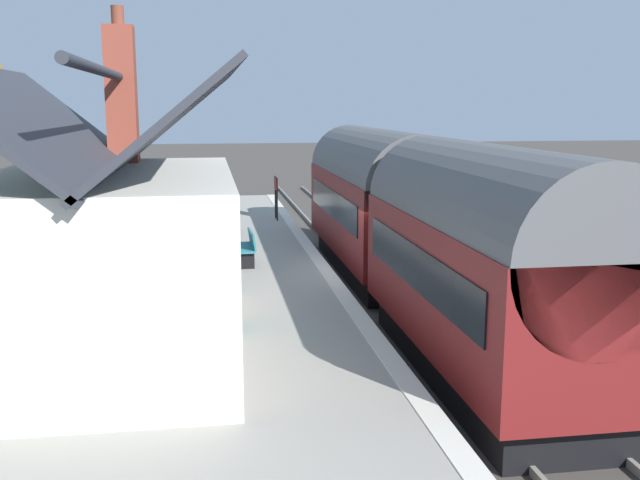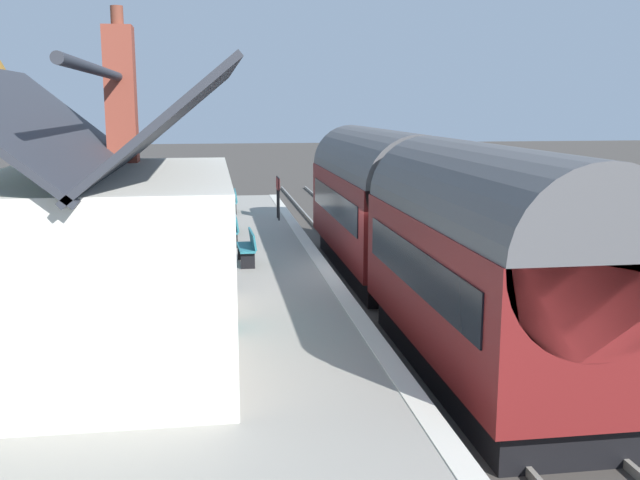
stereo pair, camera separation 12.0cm
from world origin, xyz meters
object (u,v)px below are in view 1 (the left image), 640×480
bench_near_building (231,229)px  station_sign_board (276,187)px  bench_mid_platform (229,218)px  planter_under_sign (145,204)px  station_building (115,254)px  bench_by_lamp (231,201)px  planter_by_door (199,203)px  planter_bench_right (189,233)px  train (416,221)px  planter_edge_near (167,202)px  planter_bench_left (115,226)px  bench_platform_end (248,247)px

bench_near_building → station_sign_board: size_ratio=0.90×
bench_mid_platform → planter_under_sign: bearing=30.5°
station_building → bench_by_lamp: (15.91, -2.48, -1.19)m
planter_by_door → bench_near_building: bearing=-172.0°
planter_bench_right → planter_by_door: bearing=-2.1°
planter_under_sign → station_sign_board: bearing=-119.0°
station_building → planter_under_sign: bearing=3.0°
bench_near_building → planter_under_sign: 8.10m
bench_near_building → planter_bench_right: (0.50, 1.28, -0.18)m
train → planter_edge_near: bearing=28.3°
planter_bench_left → planter_edge_near: 5.10m
bench_mid_platform → planter_bench_left: size_ratio=1.43×
planter_under_sign → planter_bench_left: planter_under_sign is taller
bench_platform_end → planter_under_sign: bench_platform_end is taller
station_building → bench_platform_end: station_building is taller
planter_under_sign → planter_bench_right: planter_bench_right is taller
bench_by_lamp → planter_edge_near: 2.61m
train → station_building: station_building is taller
bench_platform_end → planter_under_sign: 10.85m
planter_bench_left → bench_by_lamp: bearing=-43.7°
train → station_building: size_ratio=2.40×
planter_under_sign → bench_platform_end: bearing=-161.4°
planter_edge_near → train: bearing=-151.7°
train → station_sign_board: size_ratio=10.95×
bench_by_lamp → planter_under_sign: size_ratio=1.76×
bench_near_building → planter_bench_left: (2.56, 3.71, -0.22)m
bench_by_lamp → bench_mid_platform: (-4.54, 0.20, 0.00)m
planter_by_door → planter_bench_left: bearing=150.5°
bench_near_building → planter_bench_left: size_ratio=1.42×
planter_edge_near → station_sign_board: bearing=-123.7°
bench_platform_end → bench_mid_platform: (4.94, 0.32, 0.00)m
bench_platform_end → planter_bench_right: 3.69m
train → station_building: 7.96m
bench_near_building → bench_platform_end: same height
train → planter_edge_near: size_ratio=22.19×
bench_near_building → bench_mid_platform: 2.12m
station_building → bench_by_lamp: station_building is taller
planter_under_sign → planter_bench_left: size_ratio=0.81×
station_sign_board → planter_bench_left: bearing=111.4°
station_building → bench_mid_platform: size_ratio=5.07×
bench_by_lamp → planter_bench_right: (-6.16, 1.49, -0.18)m
bench_mid_platform → planter_under_sign: size_ratio=1.77×
planter_bench_right → bench_platform_end: bearing=-154.2°
bench_mid_platform → station_sign_board: (2.60, -1.80, 0.71)m
station_building → planter_edge_near: size_ratio=9.25×
bench_mid_platform → station_sign_board: station_sign_board is taller
planter_under_sign → planter_by_door: bearing=-94.4°
train → planter_edge_near: 13.95m
planter_edge_near → planter_bench_left: bearing=163.6°
station_building → station_sign_board: bearing=-16.3°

